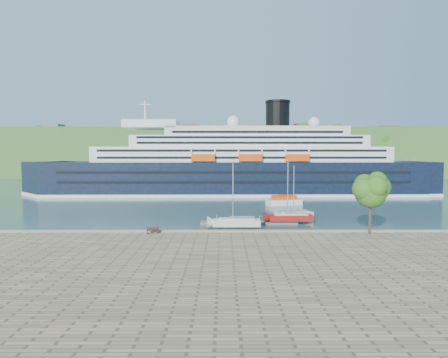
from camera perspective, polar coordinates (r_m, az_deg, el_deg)
ground at (r=53.08m, az=4.36°, el=-9.06°), size 400.00×400.00×0.00m
promenade at (r=24.76m, az=10.26°, el=-23.71°), size 220.00×60.00×1.00m
far_hillside at (r=196.59m, az=1.09°, el=4.00°), size 400.00×50.00×24.00m
quay_coping at (r=52.64m, az=4.38°, el=-7.89°), size 220.00×0.50×0.30m
cruise_ship at (r=107.84m, az=1.46°, el=4.78°), size 119.99×18.59×26.91m
park_bench at (r=52.32m, az=-10.83°, el=-7.60°), size 1.79×1.19×1.06m
promenade_tree at (r=54.23m, az=21.43°, el=-3.06°), size 5.54×5.54×9.17m
floating_pontoon at (r=64.05m, az=3.80°, el=-6.63°), size 16.44×2.33×0.36m
sailboat_white_near at (r=58.34m, az=1.93°, el=-2.62°), size 8.15×2.27×10.53m
sailboat_red at (r=63.83m, az=10.17°, el=-2.18°), size 8.07×2.41×10.36m
sailboat_white_far at (r=67.38m, az=10.91°, el=-2.28°), size 7.41×5.07×9.40m
tender_launch at (r=87.32m, az=9.13°, el=-3.19°), size 8.61×4.84×2.25m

